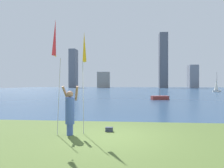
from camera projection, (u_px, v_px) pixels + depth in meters
ground at (130, 91)px, 58.90m from camera, size 120.00×138.00×0.12m
person at (70, 111)px, 8.38m from camera, size 0.70×0.52×1.92m
kite_flag_left at (55, 40)px, 8.13m from camera, size 0.16×0.82×4.46m
kite_flag_right at (84, 49)px, 8.66m from camera, size 0.16×0.41×4.10m
bag at (109, 129)px, 8.98m from camera, size 0.30×0.19×0.18m
sailboat_0 at (216, 86)px, 52.65m from camera, size 1.94×1.09×4.91m
sailboat_4 at (160, 97)px, 27.11m from camera, size 2.30×1.39×5.50m
skyline_tower_0 at (73, 69)px, 112.69m from camera, size 3.41×6.42×20.03m
skyline_tower_1 at (104, 80)px, 112.16m from camera, size 6.35×3.77×8.20m
skyline_tower_2 at (163, 61)px, 108.40m from camera, size 4.08×5.75×27.54m
skyline_tower_3 at (193, 76)px, 108.65m from camera, size 4.39×6.02×11.47m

